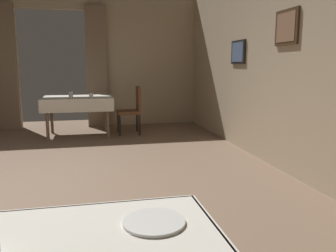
{
  "coord_description": "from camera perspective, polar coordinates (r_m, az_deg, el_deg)",
  "views": [
    {
      "loc": [
        0.79,
        -3.69,
        1.32
      ],
      "look_at": [
        1.66,
        0.22,
        0.63
      ],
      "focal_mm": 36.87,
      "sensor_mm": 36.0,
      "label": 1
    }
  ],
  "objects": [
    {
      "name": "wall_back",
      "position": [
        7.91,
        -18.57,
        10.78
      ],
      "size": [
        6.4,
        0.27,
        3.0
      ],
      "color": "tan",
      "rests_on": "ground"
    },
    {
      "name": "wall_right",
      "position": [
        4.41,
        21.05,
        11.55
      ],
      "size": [
        0.16,
        8.4,
        3.0
      ],
      "color": "tan",
      "rests_on": "ground"
    },
    {
      "name": "glass_mid_a",
      "position": [
        6.44,
        -12.59,
        4.94
      ],
      "size": [
        0.07,
        0.07,
        0.09
      ],
      "primitive_type": "cylinder",
      "color": "silver",
      "rests_on": "dining_table_mid"
    },
    {
      "name": "plate_near_a",
      "position": [
        1.32,
        -2.33,
        -15.55
      ],
      "size": [
        0.23,
        0.23,
        0.01
      ],
      "primitive_type": "cylinder",
      "color": "white",
      "rests_on": "dining_table_near"
    },
    {
      "name": "chair_mid_right",
      "position": [
        6.81,
        -5.88,
        3.01
      ],
      "size": [
        0.44,
        0.44,
        0.93
      ],
      "color": "black",
      "rests_on": "ground"
    },
    {
      "name": "ground",
      "position": [
        4.0,
        -23.54,
        -10.3
      ],
      "size": [
        10.08,
        10.08,
        0.0
      ],
      "primitive_type": "plane",
      "color": "#7A604C"
    },
    {
      "name": "glass_mid_b",
      "position": [
        6.56,
        -15.76,
        4.98
      ],
      "size": [
        0.08,
        0.08,
        0.11
      ],
      "primitive_type": "cylinder",
      "color": "silver",
      "rests_on": "dining_table_mid"
    },
    {
      "name": "dining_table_mid",
      "position": [
        6.78,
        -14.65,
        3.93
      ],
      "size": [
        1.3,
        0.96,
        0.75
      ],
      "color": "#7A604C",
      "rests_on": "ground"
    }
  ]
}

